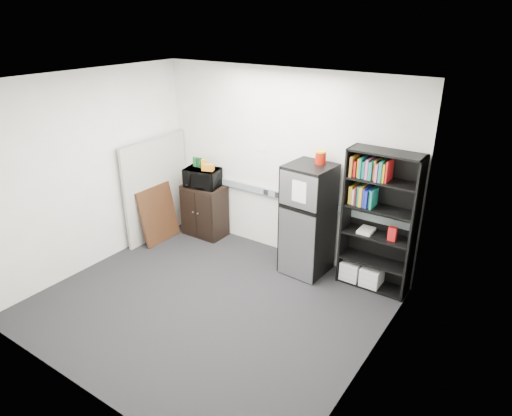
{
  "coord_description": "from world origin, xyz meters",
  "views": [
    {
      "loc": [
        3.16,
        -3.59,
        3.36
      ],
      "look_at": [
        0.11,
        0.9,
        1.02
      ],
      "focal_mm": 32.0,
      "sensor_mm": 36.0,
      "label": 1
    }
  ],
  "objects_px": {
    "bookshelf": "(378,219)",
    "microwave": "(202,178)",
    "cubicle_partition": "(157,188)",
    "refrigerator": "(307,220)",
    "cabinet": "(205,210)"
  },
  "relations": [
    {
      "from": "refrigerator",
      "to": "bookshelf",
      "type": "bearing_deg",
      "value": 13.18
    },
    {
      "from": "microwave",
      "to": "refrigerator",
      "type": "xyz_separation_m",
      "value": [
        1.89,
        -0.06,
        -0.21
      ]
    },
    {
      "from": "cabinet",
      "to": "microwave",
      "type": "bearing_deg",
      "value": -90.0
    },
    {
      "from": "microwave",
      "to": "refrigerator",
      "type": "distance_m",
      "value": 1.91
    },
    {
      "from": "bookshelf",
      "to": "refrigerator",
      "type": "relative_size",
      "value": 1.2
    },
    {
      "from": "cubicle_partition",
      "to": "microwave",
      "type": "height_order",
      "value": "cubicle_partition"
    },
    {
      "from": "bookshelf",
      "to": "microwave",
      "type": "relative_size",
      "value": 3.49
    },
    {
      "from": "cubicle_partition",
      "to": "cabinet",
      "type": "height_order",
      "value": "cubicle_partition"
    },
    {
      "from": "microwave",
      "to": "bookshelf",
      "type": "bearing_deg",
      "value": -10.79
    },
    {
      "from": "bookshelf",
      "to": "cubicle_partition",
      "type": "relative_size",
      "value": 1.14
    },
    {
      "from": "cabinet",
      "to": "refrigerator",
      "type": "bearing_deg",
      "value": -2.42
    },
    {
      "from": "bookshelf",
      "to": "cubicle_partition",
      "type": "distance_m",
      "value": 3.45
    },
    {
      "from": "bookshelf",
      "to": "refrigerator",
      "type": "height_order",
      "value": "bookshelf"
    },
    {
      "from": "microwave",
      "to": "refrigerator",
      "type": "height_order",
      "value": "refrigerator"
    },
    {
      "from": "cabinet",
      "to": "bookshelf",
      "type": "bearing_deg",
      "value": 1.34
    }
  ]
}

